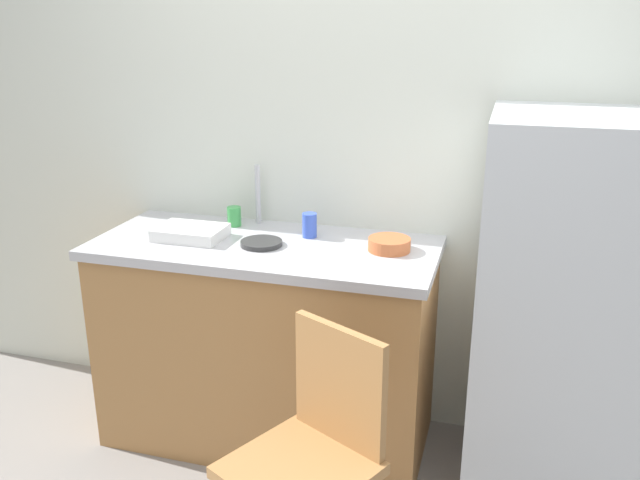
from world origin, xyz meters
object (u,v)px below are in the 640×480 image
Objects in this scene: hotplate at (261,243)px; refrigerator at (561,316)px; cup_green at (234,216)px; terracotta_bowl at (389,244)px; chair at (313,454)px; dish_tray at (191,233)px; cup_blue at (310,225)px.

refrigerator is at bearing 1.03° from hotplate.
terracotta_bowl is at bearing -10.70° from cup_green.
dish_tray is (-0.74, 0.71, 0.44)m from chair.
chair is 8.62× the size of cup_blue.
refrigerator is 8.82× the size of terracotta_bowl.
refrigerator is 1.05m from cup_blue.
chair is 10.31× the size of cup_green.
dish_tray is 1.65× the size of hotplate.
hotplate is 1.97× the size of cup_green.
refrigerator is at bearing -8.19° from cup_green.
cup_green is at bearing 170.84° from cup_blue.
terracotta_bowl is 0.36m from cup_blue.
cup_green is at bearing 151.82° from chair.
cup_blue is at bearing 167.73° from terracotta_bowl.
dish_tray is 0.50m from cup_blue.
dish_tray is at bearing -161.67° from cup_blue.
hotplate is at bearing 148.41° from chair.
cup_green is at bearing 169.30° from terracotta_bowl.
cup_green is at bearing 171.81° from refrigerator.
hotplate is at bearing -134.06° from cup_blue.
cup_green is (0.11, 0.22, 0.02)m from dish_tray.
chair is at bearing -55.28° from cup_green.
hotplate is (0.32, -0.00, -0.02)m from dish_tray.
cup_blue is 0.37m from cup_green.
terracotta_bowl is at bearing 9.33° from hotplate.
refrigerator reaches higher than terracotta_bowl.
cup_blue reaches higher than terracotta_bowl.
terracotta_bowl is at bearing -12.27° from cup_blue.
cup_blue is (-1.02, 0.14, 0.22)m from refrigerator.
chair is 3.18× the size of dish_tray.
cup_blue is (0.47, 0.16, 0.03)m from dish_tray.
dish_tray is at bearing -179.35° from refrigerator.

